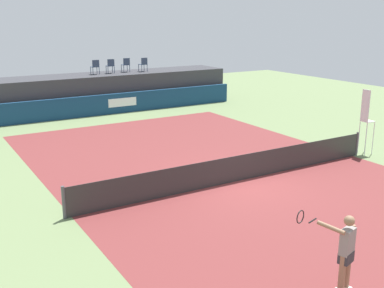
% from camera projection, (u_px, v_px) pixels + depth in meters
% --- Properties ---
extents(ground_plane, '(48.00, 48.00, 0.00)m').
position_uv_depth(ground_plane, '(193.00, 160.00, 19.25)').
color(ground_plane, '#6B7F51').
extents(court_inner, '(12.00, 22.00, 0.00)m').
position_uv_depth(court_inner, '(237.00, 181.00, 16.77)').
color(court_inner, maroon).
rests_on(court_inner, ground).
extents(sponsor_wall, '(18.00, 0.22, 1.20)m').
position_uv_depth(sponsor_wall, '(101.00, 105.00, 27.76)').
color(sponsor_wall, navy).
rests_on(sponsor_wall, ground).
extents(spectator_platform, '(18.00, 2.80, 2.20)m').
position_uv_depth(spectator_platform, '(90.00, 92.00, 29.12)').
color(spectator_platform, '#38383D').
rests_on(spectator_platform, ground).
extents(spectator_chair_far_left, '(0.44, 0.44, 0.89)m').
position_uv_depth(spectator_chair_far_left, '(95.00, 66.00, 28.82)').
color(spectator_chair_far_left, '#2D3D56').
rests_on(spectator_chair_far_left, spectator_platform).
extents(spectator_chair_left, '(0.47, 0.47, 0.89)m').
position_uv_depth(spectator_chair_left, '(110.00, 65.00, 29.35)').
color(spectator_chair_left, '#2D3D56').
rests_on(spectator_chair_left, spectator_platform).
extents(spectator_chair_center, '(0.45, 0.45, 0.89)m').
position_uv_depth(spectator_chair_center, '(126.00, 64.00, 30.03)').
color(spectator_chair_center, '#2D3D56').
rests_on(spectator_chair_center, spectator_platform).
extents(spectator_chair_right, '(0.47, 0.47, 0.89)m').
position_uv_depth(spectator_chair_right, '(143.00, 64.00, 30.28)').
color(spectator_chair_right, '#2D3D56').
rests_on(spectator_chair_right, spectator_platform).
extents(umpire_chair, '(0.49, 0.49, 2.76)m').
position_uv_depth(umpire_chair, '(366.00, 117.00, 19.67)').
color(umpire_chair, white).
rests_on(umpire_chair, ground).
extents(tennis_net, '(12.40, 0.02, 0.95)m').
position_uv_depth(tennis_net, '(237.00, 168.00, 16.65)').
color(tennis_net, '#2D2D2D').
rests_on(tennis_net, ground).
extents(net_post_near, '(0.10, 0.10, 1.00)m').
position_uv_depth(net_post_near, '(64.00, 203.00, 13.55)').
color(net_post_near, '#4C4C51').
rests_on(net_post_near, ground).
extents(net_post_far, '(0.10, 0.10, 1.00)m').
position_uv_depth(net_post_far, '(357.00, 144.00, 19.73)').
color(net_post_far, '#4C4C51').
rests_on(net_post_far, ground).
extents(tennis_player, '(0.93, 1.10, 1.77)m').
position_uv_depth(tennis_player, '(345.00, 251.00, 9.80)').
color(tennis_player, white).
rests_on(tennis_player, court_inner).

